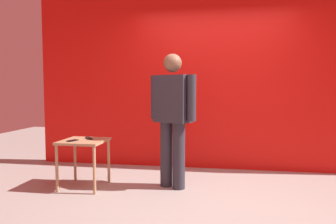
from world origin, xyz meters
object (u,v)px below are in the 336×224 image
at_px(standing_person, 173,113).
at_px(side_table, 84,147).
at_px(cell_phone, 72,141).
at_px(tv_remote, 89,138).

bearing_deg(standing_person, side_table, -170.67).
bearing_deg(cell_phone, standing_person, 32.63).
height_order(side_table, tv_remote, tv_remote).
relative_size(side_table, tv_remote, 3.59).
bearing_deg(side_table, standing_person, 9.33).
height_order(standing_person, cell_phone, standing_person).
relative_size(standing_person, cell_phone, 11.77).
xyz_separation_m(standing_person, cell_phone, (-1.22, -0.28, -0.34)).
distance_m(standing_person, tv_remote, 1.14).
distance_m(cell_phone, tv_remote, 0.23).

